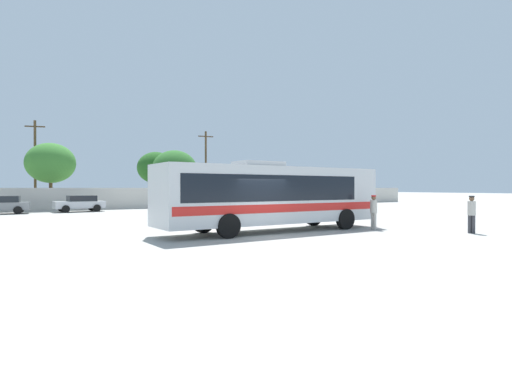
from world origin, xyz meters
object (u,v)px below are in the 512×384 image
object	(u,v)px
utility_pole_far	(35,163)
passenger_waiting_on_apron	(472,212)
roadside_tree_midleft	(51,163)
roadside_tree_right	(175,169)
coach_bus_silver_red	(272,194)
utility_pole_near	(206,167)
attendant_by_bus_door	(374,210)
parked_car_leftmost_grey	(2,204)
roadside_tree_midright	(156,168)
parked_car_second_silver	(80,203)

from	to	relation	value
utility_pole_far	passenger_waiting_on_apron	bearing A→B (deg)	-64.09
roadside_tree_midleft	roadside_tree_right	distance (m)	12.38
coach_bus_silver_red	utility_pole_near	distance (m)	28.97
attendant_by_bus_door	parked_car_leftmost_grey	bearing A→B (deg)	124.78
utility_pole_near	roadside_tree_right	distance (m)	4.09
roadside_tree_right	roadside_tree_midright	bearing A→B (deg)	112.57
coach_bus_silver_red	utility_pole_near	bearing A→B (deg)	72.68
passenger_waiting_on_apron	parked_car_second_silver	bearing A→B (deg)	115.98
parked_car_second_silver	roadside_tree_right	bearing A→B (deg)	25.62
attendant_by_bus_door	roadside_tree_midright	world-z (taller)	roadside_tree_midright
roadside_tree_right	parked_car_leftmost_grey	bearing A→B (deg)	-162.74
passenger_waiting_on_apron	utility_pole_far	distance (m)	38.11
coach_bus_silver_red	attendant_by_bus_door	size ratio (longest dim) A/B	6.75
utility_pole_near	attendant_by_bus_door	bearing A→B (deg)	-97.14
passenger_waiting_on_apron	roadside_tree_midleft	size ratio (longest dim) A/B	0.27
passenger_waiting_on_apron	roadside_tree_right	distance (m)	32.68
parked_car_second_silver	roadside_tree_right	world-z (taller)	roadside_tree_right
parked_car_second_silver	parked_car_leftmost_grey	bearing A→B (deg)	-179.46
attendant_by_bus_door	roadside_tree_midright	bearing A→B (deg)	92.81
utility_pole_near	roadside_tree_right	xyz separation A→B (m)	(-4.03, -0.57, -0.39)
attendant_by_bus_door	utility_pole_far	distance (m)	33.84
utility_pole_near	roadside_tree_right	size ratio (longest dim) A/B	1.39
parked_car_second_silver	roadside_tree_midright	size ratio (longest dim) A/B	0.67
parked_car_second_silver	utility_pole_near	bearing A→B (deg)	21.04
coach_bus_silver_red	utility_pole_near	world-z (taller)	utility_pole_near
passenger_waiting_on_apron	roadside_tree_midright	size ratio (longest dim) A/B	0.28
passenger_waiting_on_apron	roadside_tree_midright	distance (m)	35.75
roadside_tree_midright	roadside_tree_right	size ratio (longest dim) A/B	1.00
coach_bus_silver_red	roadside_tree_right	xyz separation A→B (m)	(4.55, 26.97, 2.39)
coach_bus_silver_red	roadside_tree_midleft	bearing A→B (deg)	106.19
roadside_tree_midleft	roadside_tree_midright	world-z (taller)	roadside_tree_midleft
parked_car_leftmost_grey	roadside_tree_midright	bearing A→B (deg)	28.02
coach_bus_silver_red	attendant_by_bus_door	bearing A→B (deg)	-21.39
parked_car_leftmost_grey	passenger_waiting_on_apron	bearing A→B (deg)	-54.96
roadside_tree_midleft	roadside_tree_midright	distance (m)	11.54
roadside_tree_midleft	roadside_tree_midright	bearing A→B (deg)	14.87
coach_bus_silver_red	attendant_by_bus_door	distance (m)	5.32
attendant_by_bus_door	passenger_waiting_on_apron	distance (m)	4.38
roadside_tree_midleft	roadside_tree_right	size ratio (longest dim) A/B	1.02
coach_bus_silver_red	utility_pole_near	xyz separation A→B (m)	(8.58, 27.53, 2.78)
parked_car_leftmost_grey	utility_pole_near	distance (m)	21.35
parked_car_second_silver	roadside_tree_right	size ratio (longest dim) A/B	0.67
utility_pole_far	roadside_tree_midright	distance (m)	12.45
parked_car_leftmost_grey	roadside_tree_midleft	xyz separation A→B (m)	(3.84, 5.02, 3.71)
attendant_by_bus_door	roadside_tree_midleft	distance (m)	31.73
utility_pole_far	roadside_tree_midright	size ratio (longest dim) A/B	1.39
coach_bus_silver_red	parked_car_leftmost_grey	distance (m)	24.86
roadside_tree_midright	coach_bus_silver_red	bearing A→B (deg)	-96.35
attendant_by_bus_door	passenger_waiting_on_apron	xyz separation A→B (m)	(2.62, -3.51, 0.00)
attendant_by_bus_door	utility_pole_far	bearing A→B (deg)	114.51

